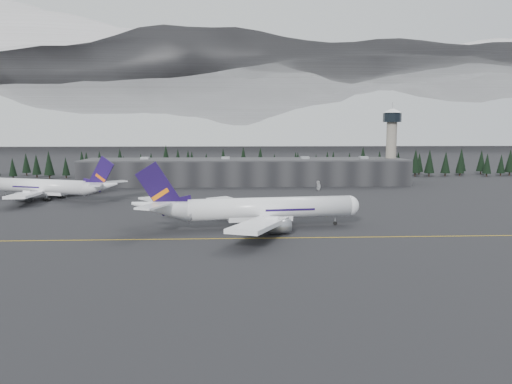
{
  "coord_description": "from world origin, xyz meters",
  "views": [
    {
      "loc": [
        -7.27,
        -124.94,
        27.17
      ],
      "look_at": [
        0.0,
        20.0,
        9.0
      ],
      "focal_mm": 35.0,
      "sensor_mm": 36.0,
      "label": 1
    }
  ],
  "objects_px": {
    "control_tower": "(392,137)",
    "gse_vehicle_a": "(163,191)",
    "jet_parked": "(51,187)",
    "terminal": "(246,171)",
    "jet_main": "(251,209)",
    "gse_vehicle_b": "(319,189)"
  },
  "relations": [
    {
      "from": "terminal",
      "to": "gse_vehicle_b",
      "type": "distance_m",
      "value": 43.55
    },
    {
      "from": "jet_main",
      "to": "jet_parked",
      "type": "distance_m",
      "value": 97.01
    },
    {
      "from": "gse_vehicle_a",
      "to": "jet_parked",
      "type": "bearing_deg",
      "value": -146.39
    },
    {
      "from": "jet_main",
      "to": "gse_vehicle_a",
      "type": "distance_m",
      "value": 88.51
    },
    {
      "from": "jet_parked",
      "to": "terminal",
      "type": "bearing_deg",
      "value": -124.73
    },
    {
      "from": "terminal",
      "to": "gse_vehicle_b",
      "type": "bearing_deg",
      "value": -41.93
    },
    {
      "from": "terminal",
      "to": "gse_vehicle_b",
      "type": "height_order",
      "value": "terminal"
    },
    {
      "from": "jet_parked",
      "to": "gse_vehicle_b",
      "type": "relative_size",
      "value": 13.03
    },
    {
      "from": "jet_parked",
      "to": "gse_vehicle_a",
      "type": "relative_size",
      "value": 11.23
    },
    {
      "from": "jet_parked",
      "to": "control_tower",
      "type": "bearing_deg",
      "value": -138.9
    },
    {
      "from": "terminal",
      "to": "gse_vehicle_b",
      "type": "xyz_separation_m",
      "value": [
        32.13,
        -28.87,
        -5.55
      ]
    },
    {
      "from": "control_tower",
      "to": "jet_parked",
      "type": "bearing_deg",
      "value": -159.91
    },
    {
      "from": "control_tower",
      "to": "gse_vehicle_a",
      "type": "distance_m",
      "value": 119.72
    },
    {
      "from": "control_tower",
      "to": "gse_vehicle_a",
      "type": "bearing_deg",
      "value": -162.43
    },
    {
      "from": "gse_vehicle_b",
      "to": "jet_parked",
      "type": "bearing_deg",
      "value": -91.93
    },
    {
      "from": "control_tower",
      "to": "jet_main",
      "type": "xyz_separation_m",
      "value": [
        -76.93,
        -116.6,
        -18.09
      ]
    },
    {
      "from": "control_tower",
      "to": "gse_vehicle_a",
      "type": "height_order",
      "value": "control_tower"
    },
    {
      "from": "terminal",
      "to": "gse_vehicle_a",
      "type": "xyz_separation_m",
      "value": [
        -37.06,
        -32.49,
        -5.59
      ]
    },
    {
      "from": "terminal",
      "to": "control_tower",
      "type": "distance_m",
      "value": 76.98
    },
    {
      "from": "jet_main",
      "to": "jet_parked",
      "type": "xyz_separation_m",
      "value": [
        -75.58,
        60.82,
        -0.38
      ]
    },
    {
      "from": "terminal",
      "to": "control_tower",
      "type": "xyz_separation_m",
      "value": [
        75.0,
        3.0,
        17.11
      ]
    },
    {
      "from": "jet_main",
      "to": "gse_vehicle_b",
      "type": "height_order",
      "value": "jet_main"
    }
  ]
}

